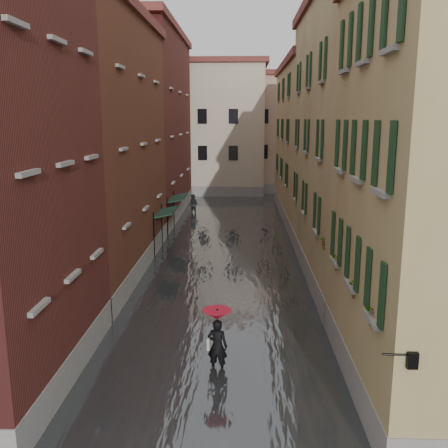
# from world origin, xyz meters

# --- Properties ---
(ground) EXTENTS (120.00, 120.00, 0.00)m
(ground) POSITION_xyz_m (0.00, 0.00, 0.00)
(ground) COLOR #565759
(ground) RESTS_ON ground
(floodwater) EXTENTS (10.00, 60.00, 0.20)m
(floodwater) POSITION_xyz_m (0.00, 13.00, 0.10)
(floodwater) COLOR #43464A
(floodwater) RESTS_ON ground
(building_left_mid) EXTENTS (6.00, 14.00, 12.50)m
(building_left_mid) POSITION_xyz_m (-7.00, 9.00, 6.25)
(building_left_mid) COLOR #552B1B
(building_left_mid) RESTS_ON ground
(building_left_far) EXTENTS (6.00, 16.00, 14.00)m
(building_left_far) POSITION_xyz_m (-7.00, 24.00, 7.00)
(building_left_far) COLOR maroon
(building_left_far) RESTS_ON ground
(building_right_mid) EXTENTS (6.00, 14.00, 13.00)m
(building_right_mid) POSITION_xyz_m (7.00, 9.00, 6.50)
(building_right_mid) COLOR tan
(building_right_mid) RESTS_ON ground
(building_right_far) EXTENTS (6.00, 16.00, 11.50)m
(building_right_far) POSITION_xyz_m (7.00, 24.00, 5.75)
(building_right_far) COLOR #947E4C
(building_right_far) RESTS_ON ground
(building_end_cream) EXTENTS (12.00, 9.00, 13.00)m
(building_end_cream) POSITION_xyz_m (-3.00, 38.00, 6.50)
(building_end_cream) COLOR #BAB194
(building_end_cream) RESTS_ON ground
(building_end_pink) EXTENTS (10.00, 9.00, 12.00)m
(building_end_pink) POSITION_xyz_m (6.00, 40.00, 6.00)
(building_end_pink) COLOR tan
(building_end_pink) RESTS_ON ground
(awning_near) EXTENTS (1.09, 2.82, 2.80)m
(awning_near) POSITION_xyz_m (-3.49, 12.49, 2.46)
(awning_near) COLOR black
(awning_near) RESTS_ON ground
(awning_far) EXTENTS (1.09, 3.12, 2.80)m
(awning_far) POSITION_xyz_m (-3.48, 17.68, 2.47)
(awning_far) COLOR black
(awning_far) RESTS_ON ground
(wall_lantern) EXTENTS (0.71, 0.22, 0.35)m
(wall_lantern) POSITION_xyz_m (4.33, -6.00, 3.01)
(wall_lantern) COLOR black
(wall_lantern) RESTS_ON ground
(window_planters) EXTENTS (0.59, 7.92, 0.84)m
(window_planters) POSITION_xyz_m (4.12, -0.77, 3.51)
(window_planters) COLOR brown
(window_planters) RESTS_ON ground
(pedestrian_main) EXTENTS (0.93, 0.93, 2.06)m
(pedestrian_main) POSITION_xyz_m (0.15, -1.15, 1.23)
(pedestrian_main) COLOR black
(pedestrian_main) RESTS_ON ground
(pedestrian_far) EXTENTS (1.03, 0.94, 1.72)m
(pedestrian_far) POSITION_xyz_m (-3.09, 24.72, 0.86)
(pedestrian_far) COLOR black
(pedestrian_far) RESTS_ON ground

